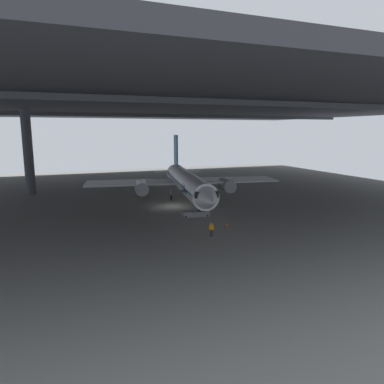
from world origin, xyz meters
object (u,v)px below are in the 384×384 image
(boarding_stairs, at_px, (195,211))
(crew_worker_by_stairs, at_px, (202,203))
(crew_worker_near_nose, at_px, (211,229))
(traffic_cone_orange, at_px, (227,225))
(baggage_tug, at_px, (142,193))
(airplane_main, at_px, (187,182))

(boarding_stairs, xyz_separation_m, crew_worker_by_stairs, (2.56, 3.70, 0.19))
(crew_worker_near_nose, height_order, traffic_cone_orange, crew_worker_near_nose)
(traffic_cone_orange, distance_m, baggage_tug, 24.51)
(traffic_cone_orange, height_order, baggage_tug, baggage_tug)
(baggage_tug, bearing_deg, airplane_main, -55.45)
(boarding_stairs, height_order, crew_worker_near_nose, boarding_stairs)
(crew_worker_by_stairs, relative_size, baggage_tug, 0.65)
(crew_worker_by_stairs, height_order, baggage_tug, crew_worker_by_stairs)
(baggage_tug, bearing_deg, traffic_cone_orange, -77.79)
(boarding_stairs, height_order, baggage_tug, boarding_stairs)
(traffic_cone_orange, bearing_deg, boarding_stairs, 104.19)
(boarding_stairs, xyz_separation_m, traffic_cone_orange, (1.63, -6.47, -0.43))
(crew_worker_near_nose, xyz_separation_m, baggage_tug, (-1.80, 26.95, -0.37))
(airplane_main, height_order, crew_worker_by_stairs, airplane_main)
(crew_worker_by_stairs, bearing_deg, traffic_cone_orange, -95.18)
(airplane_main, relative_size, baggage_tug, 13.76)
(airplane_main, distance_m, traffic_cone_orange, 16.05)
(airplane_main, xyz_separation_m, traffic_cone_orange, (-0.47, -15.75, -3.04))
(airplane_main, bearing_deg, traffic_cone_orange, -91.70)
(airplane_main, relative_size, crew_worker_by_stairs, 21.27)
(crew_worker_near_nose, relative_size, baggage_tug, 0.64)
(airplane_main, distance_m, boarding_stairs, 9.87)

